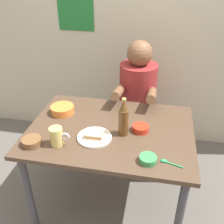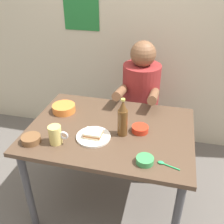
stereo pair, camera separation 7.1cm
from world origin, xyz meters
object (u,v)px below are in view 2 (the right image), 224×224
at_px(person_seated, 141,88).
at_px(beer_bottle, 123,119).
at_px(plate_orange, 93,137).
at_px(beer_mug, 56,135).
at_px(stool, 138,127).
at_px(soup_bowl_orange, 64,108).
at_px(sandwich, 93,134).
at_px(dining_table, 110,139).

bearing_deg(person_seated, beer_bottle, -91.93).
xyz_separation_m(plate_orange, beer_mug, (-0.21, -0.11, 0.05)).
bearing_deg(stool, soup_bowl_orange, -135.49).
distance_m(stool, soup_bowl_orange, 0.82).
relative_size(plate_orange, soup_bowl_orange, 1.29).
height_order(sandwich, soup_bowl_orange, soup_bowl_orange).
bearing_deg(soup_bowl_orange, beer_mug, -73.99).
bearing_deg(dining_table, stool, 79.64).
distance_m(plate_orange, beer_bottle, 0.22).
bearing_deg(beer_mug, plate_orange, 26.99).
relative_size(dining_table, person_seated, 1.53).
relative_size(dining_table, sandwich, 10.00).
bearing_deg(plate_orange, person_seated, 75.40).
bearing_deg(soup_bowl_orange, stool, 44.51).
distance_m(dining_table, stool, 0.71).
height_order(dining_table, beer_mug, beer_mug).
bearing_deg(soup_bowl_orange, sandwich, -39.83).
bearing_deg(sandwich, plate_orange, 180.00).
height_order(dining_table, plate_orange, plate_orange).
xyz_separation_m(stool, plate_orange, (-0.19, -0.76, 0.40)).
distance_m(sandwich, beer_mug, 0.23).
bearing_deg(plate_orange, dining_table, 57.97).
relative_size(dining_table, plate_orange, 5.00).
distance_m(stool, sandwich, 0.89).
bearing_deg(stool, person_seated, -90.00).
bearing_deg(person_seated, soup_bowl_orange, -136.15).
bearing_deg(person_seated, plate_orange, -104.60).
relative_size(plate_orange, beer_bottle, 0.84).
relative_size(beer_bottle, soup_bowl_orange, 1.54).
bearing_deg(person_seated, dining_table, -100.54).
distance_m(plate_orange, soup_bowl_orange, 0.41).
height_order(dining_table, beer_bottle, beer_bottle).
height_order(beer_mug, beer_bottle, beer_bottle).
height_order(stool, beer_mug, beer_mug).
bearing_deg(person_seated, beer_mug, -115.23).
bearing_deg(stool, dining_table, -100.36).
distance_m(dining_table, beer_mug, 0.40).
relative_size(stool, beer_bottle, 1.72).
xyz_separation_m(person_seated, soup_bowl_orange, (-0.51, -0.49, 0.01)).
xyz_separation_m(sandwich, beer_mug, (-0.21, -0.11, 0.03)).
bearing_deg(plate_orange, beer_mug, -153.01).
xyz_separation_m(dining_table, person_seated, (0.12, 0.62, 0.12)).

